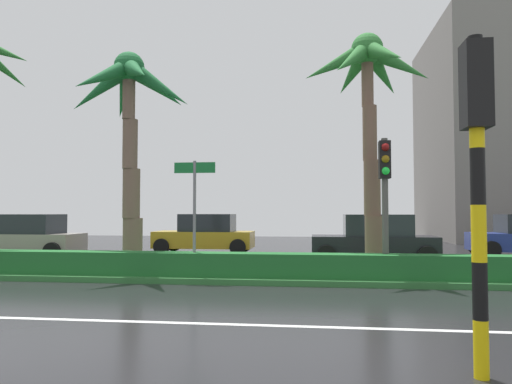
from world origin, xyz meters
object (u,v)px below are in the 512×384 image
object	(u,v)px
palm_tree_centre_left	(130,104)
traffic_signal_median_right	(385,181)
car_in_traffic_third	(374,240)
traffic_signal_foreground	(476,141)
car_in_traffic_leading	(27,237)
palm_tree_centre	(368,86)
car_in_traffic_second	(205,234)
street_name_sign	(195,201)

from	to	relation	value
palm_tree_centre_left	traffic_signal_median_right	size ratio (longest dim) A/B	1.82
car_in_traffic_third	traffic_signal_foreground	bearing A→B (deg)	88.58
palm_tree_centre_left	car_in_traffic_third	xyz separation A→B (m)	(7.54, 3.81, -4.19)
traffic_signal_foreground	car_in_traffic_leading	size ratio (longest dim) A/B	0.87
palm_tree_centre	traffic_signal_foreground	size ratio (longest dim) A/B	1.80
car_in_traffic_second	traffic_signal_median_right	bearing A→B (deg)	128.69
car_in_traffic_leading	car_in_traffic_third	world-z (taller)	same
traffic_signal_median_right	traffic_signal_foreground	xyz separation A→B (m)	(0.01, -6.95, -0.01)
traffic_signal_median_right	car_in_traffic_second	distance (m)	10.71
palm_tree_centre_left	car_in_traffic_second	bearing A→B (deg)	84.88
street_name_sign	car_in_traffic_third	xyz separation A→B (m)	(5.22, 5.14, -1.25)
street_name_sign	palm_tree_centre	bearing A→B (deg)	17.40
car_in_traffic_third	street_name_sign	bearing A→B (deg)	44.54
traffic_signal_foreground	car_in_traffic_leading	world-z (taller)	traffic_signal_foreground
traffic_signal_median_right	street_name_sign	xyz separation A→B (m)	(-4.92, -0.22, -0.51)
palm_tree_centre_left	car_in_traffic_second	size ratio (longest dim) A/B	1.50
car_in_traffic_leading	car_in_traffic_third	distance (m)	13.40
traffic_signal_foreground	car_in_traffic_third	size ratio (longest dim) A/B	0.87
car_in_traffic_leading	car_in_traffic_second	bearing A→B (deg)	-154.96
palm_tree_centre	car_in_traffic_third	world-z (taller)	palm_tree_centre
traffic_signal_foreground	car_in_traffic_leading	bearing A→B (deg)	-42.87
car_in_traffic_second	car_in_traffic_third	size ratio (longest dim) A/B	1.00
palm_tree_centre	street_name_sign	size ratio (longest dim) A/B	2.25
palm_tree_centre_left	traffic_signal_foreground	distance (m)	11.11
street_name_sign	car_in_traffic_third	bearing A→B (deg)	44.54
palm_tree_centre_left	traffic_signal_median_right	distance (m)	7.72
palm_tree_centre_left	traffic_signal_foreground	world-z (taller)	palm_tree_centre_left
palm_tree_centre_left	street_name_sign	distance (m)	3.97
traffic_signal_foreground	palm_tree_centre	bearing A→B (deg)	-88.11
street_name_sign	traffic_signal_foreground	size ratio (longest dim) A/B	0.80
palm_tree_centre_left	palm_tree_centre	xyz separation A→B (m)	(6.98, 0.13, 0.35)
palm_tree_centre	car_in_traffic_third	distance (m)	5.87
palm_tree_centre_left	car_in_traffic_third	distance (m)	9.43
traffic_signal_median_right	car_in_traffic_third	world-z (taller)	traffic_signal_median_right
traffic_signal_median_right	car_in_traffic_third	bearing A→B (deg)	86.46
traffic_signal_foreground	traffic_signal_median_right	bearing A→B (deg)	-89.92
palm_tree_centre	traffic_signal_foreground	xyz separation A→B (m)	(0.27, -8.19, -2.79)
palm_tree_centre_left	palm_tree_centre	distance (m)	6.99
palm_tree_centre_left	street_name_sign	world-z (taller)	palm_tree_centre_left
palm_tree_centre_left	traffic_signal_foreground	size ratio (longest dim) A/B	1.72
palm_tree_centre	car_in_traffic_second	size ratio (longest dim) A/B	1.57
traffic_signal_median_right	palm_tree_centre	bearing A→B (deg)	101.87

